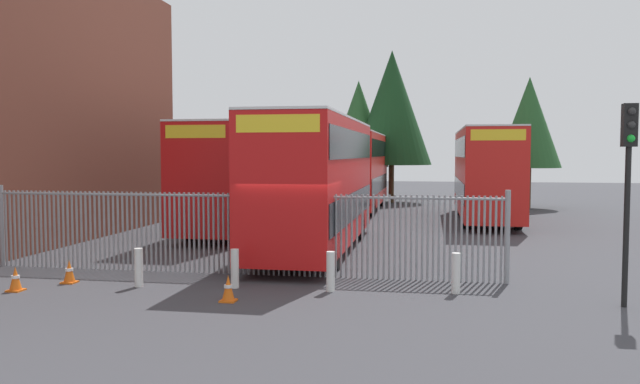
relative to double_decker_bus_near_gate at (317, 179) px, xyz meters
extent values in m
plane|color=#3D3D42|center=(0.17, 3.65, -2.42)|extent=(100.00, 100.00, 0.00)
cylinder|color=gray|center=(-8.49, -4.35, -1.32)|extent=(0.06, 0.06, 2.20)
cylinder|color=gray|center=(-8.35, -4.35, -1.32)|extent=(0.06, 0.06, 2.20)
cylinder|color=gray|center=(-8.21, -4.35, -1.32)|extent=(0.06, 0.06, 2.20)
cylinder|color=gray|center=(-8.07, -4.35, -1.32)|extent=(0.06, 0.06, 2.20)
cylinder|color=gray|center=(-7.93, -4.35, -1.32)|extent=(0.06, 0.06, 2.20)
cylinder|color=gray|center=(-7.79, -4.35, -1.32)|extent=(0.06, 0.06, 2.20)
cylinder|color=gray|center=(-7.65, -4.35, -1.32)|extent=(0.06, 0.06, 2.20)
cylinder|color=gray|center=(-7.51, -4.35, -1.32)|extent=(0.06, 0.06, 2.20)
cylinder|color=gray|center=(-7.37, -4.35, -1.32)|extent=(0.06, 0.06, 2.20)
cylinder|color=gray|center=(-7.23, -4.35, -1.32)|extent=(0.06, 0.06, 2.20)
cylinder|color=gray|center=(-7.09, -4.35, -1.32)|extent=(0.06, 0.06, 2.20)
cylinder|color=gray|center=(-6.95, -4.35, -1.32)|extent=(0.06, 0.06, 2.20)
cylinder|color=gray|center=(-6.81, -4.35, -1.32)|extent=(0.06, 0.06, 2.20)
cylinder|color=gray|center=(-6.67, -4.35, -1.32)|extent=(0.06, 0.06, 2.20)
cylinder|color=gray|center=(-6.53, -4.35, -1.32)|extent=(0.06, 0.06, 2.20)
cylinder|color=gray|center=(-6.39, -4.35, -1.32)|extent=(0.06, 0.06, 2.20)
cylinder|color=gray|center=(-6.25, -4.35, -1.32)|extent=(0.06, 0.06, 2.20)
cylinder|color=gray|center=(-6.11, -4.35, -1.32)|extent=(0.06, 0.06, 2.20)
cylinder|color=gray|center=(-5.97, -4.35, -1.32)|extent=(0.06, 0.06, 2.20)
cylinder|color=gray|center=(-5.83, -4.35, -1.32)|extent=(0.06, 0.06, 2.20)
cylinder|color=gray|center=(-5.69, -4.35, -1.32)|extent=(0.06, 0.06, 2.20)
cylinder|color=gray|center=(-5.55, -4.35, -1.32)|extent=(0.06, 0.06, 2.20)
cylinder|color=gray|center=(-5.41, -4.35, -1.32)|extent=(0.06, 0.06, 2.20)
cylinder|color=gray|center=(-5.27, -4.35, -1.32)|extent=(0.06, 0.06, 2.20)
cylinder|color=gray|center=(-5.13, -4.35, -1.32)|extent=(0.06, 0.06, 2.20)
cylinder|color=gray|center=(-4.99, -4.35, -1.32)|extent=(0.06, 0.06, 2.20)
cylinder|color=gray|center=(-4.85, -4.35, -1.32)|extent=(0.06, 0.06, 2.20)
cylinder|color=gray|center=(-4.71, -4.35, -1.32)|extent=(0.06, 0.06, 2.20)
cylinder|color=gray|center=(-4.57, -4.35, -1.32)|extent=(0.06, 0.06, 2.20)
cylinder|color=gray|center=(-4.43, -4.35, -1.32)|extent=(0.06, 0.06, 2.20)
cylinder|color=gray|center=(-4.29, -4.35, -1.32)|extent=(0.06, 0.06, 2.20)
cylinder|color=gray|center=(-4.15, -4.35, -1.32)|extent=(0.06, 0.06, 2.20)
cylinder|color=gray|center=(-4.01, -4.35, -1.32)|extent=(0.06, 0.06, 2.20)
cylinder|color=gray|center=(-3.87, -4.35, -1.32)|extent=(0.06, 0.06, 2.20)
cylinder|color=gray|center=(-3.73, -4.35, -1.32)|extent=(0.06, 0.06, 2.20)
cylinder|color=gray|center=(-3.59, -4.35, -1.32)|extent=(0.06, 0.06, 2.20)
cylinder|color=gray|center=(-3.45, -4.35, -1.32)|extent=(0.06, 0.06, 2.20)
cylinder|color=gray|center=(-3.31, -4.35, -1.32)|extent=(0.06, 0.06, 2.20)
cylinder|color=gray|center=(-3.17, -4.35, -1.32)|extent=(0.06, 0.06, 2.20)
cylinder|color=gray|center=(-3.03, -4.35, -1.32)|extent=(0.06, 0.06, 2.20)
cylinder|color=gray|center=(-2.90, -4.35, -1.32)|extent=(0.06, 0.06, 2.20)
cylinder|color=gray|center=(-2.76, -4.35, -1.32)|extent=(0.06, 0.06, 2.20)
cylinder|color=gray|center=(-2.62, -4.35, -1.32)|extent=(0.06, 0.06, 2.20)
cylinder|color=gray|center=(-2.48, -4.35, -1.32)|extent=(0.06, 0.06, 2.20)
cylinder|color=gray|center=(-2.34, -4.35, -1.32)|extent=(0.06, 0.06, 2.20)
cylinder|color=gray|center=(-2.20, -4.35, -1.32)|extent=(0.06, 0.06, 2.20)
cylinder|color=gray|center=(-2.06, -4.35, -1.32)|extent=(0.06, 0.06, 2.20)
cylinder|color=gray|center=(-1.92, -4.35, -1.32)|extent=(0.06, 0.06, 2.20)
cylinder|color=gray|center=(-1.78, -4.35, -1.32)|extent=(0.06, 0.06, 2.20)
cylinder|color=gray|center=(-1.64, -4.35, -1.32)|extent=(0.06, 0.06, 2.20)
cylinder|color=gray|center=(-1.50, -4.35, -1.32)|extent=(0.06, 0.06, 2.20)
cylinder|color=gray|center=(-1.36, -4.35, -1.32)|extent=(0.06, 0.06, 2.20)
cylinder|color=gray|center=(-1.22, -4.35, -1.32)|extent=(0.06, 0.06, 2.20)
cylinder|color=gray|center=(-1.08, -4.35, -1.32)|extent=(0.06, 0.06, 2.20)
cylinder|color=gray|center=(-0.94, -4.35, -1.32)|extent=(0.06, 0.06, 2.20)
cylinder|color=gray|center=(-0.80, -4.35, -1.32)|extent=(0.06, 0.06, 2.20)
cylinder|color=gray|center=(-0.66, -4.35, -1.32)|extent=(0.06, 0.06, 2.20)
cylinder|color=gray|center=(-0.52, -4.35, -1.32)|extent=(0.06, 0.06, 2.20)
cylinder|color=gray|center=(-0.38, -4.35, -1.32)|extent=(0.06, 0.06, 2.20)
cylinder|color=gray|center=(-0.24, -4.35, -1.32)|extent=(0.06, 0.06, 2.20)
cylinder|color=gray|center=(-0.10, -4.35, -1.32)|extent=(0.06, 0.06, 2.20)
cylinder|color=gray|center=(0.04, -4.35, -1.32)|extent=(0.06, 0.06, 2.20)
cylinder|color=gray|center=(0.18, -4.35, -1.32)|extent=(0.06, 0.06, 2.20)
cylinder|color=gray|center=(0.32, -4.35, -1.32)|extent=(0.06, 0.06, 2.20)
cylinder|color=gray|center=(0.46, -4.35, -1.32)|extent=(0.06, 0.06, 2.20)
cylinder|color=gray|center=(0.60, -4.35, -1.32)|extent=(0.06, 0.06, 2.20)
cylinder|color=gray|center=(0.74, -4.35, -1.32)|extent=(0.06, 0.06, 2.20)
cylinder|color=gray|center=(0.88, -4.35, -1.32)|extent=(0.06, 0.06, 2.20)
cylinder|color=gray|center=(1.02, -4.35, -1.32)|extent=(0.06, 0.06, 2.20)
cylinder|color=gray|center=(1.16, -4.35, -1.32)|extent=(0.06, 0.06, 2.20)
cylinder|color=gray|center=(1.30, -4.35, -1.32)|extent=(0.06, 0.06, 2.20)
cylinder|color=gray|center=(1.44, -4.35, -1.32)|extent=(0.06, 0.06, 2.20)
cylinder|color=gray|center=(1.58, -4.35, -1.32)|extent=(0.06, 0.06, 2.20)
cylinder|color=gray|center=(1.72, -4.35, -1.32)|extent=(0.06, 0.06, 2.20)
cylinder|color=gray|center=(1.86, -4.35, -1.32)|extent=(0.06, 0.06, 2.20)
cylinder|color=gray|center=(2.00, -4.35, -1.32)|extent=(0.06, 0.06, 2.20)
cylinder|color=gray|center=(2.14, -4.35, -1.32)|extent=(0.06, 0.06, 2.20)
cylinder|color=gray|center=(2.28, -4.35, -1.32)|extent=(0.06, 0.06, 2.20)
cylinder|color=gray|center=(2.42, -4.35, -1.32)|extent=(0.06, 0.06, 2.20)
cylinder|color=gray|center=(2.56, -4.35, -1.32)|extent=(0.06, 0.06, 2.20)
cylinder|color=gray|center=(2.70, -4.35, -1.32)|extent=(0.06, 0.06, 2.20)
cylinder|color=gray|center=(2.84, -4.35, -1.32)|extent=(0.06, 0.06, 2.20)
cylinder|color=gray|center=(2.98, -4.35, -1.32)|extent=(0.06, 0.06, 2.20)
cylinder|color=gray|center=(3.12, -4.35, -1.32)|extent=(0.06, 0.06, 2.20)
cylinder|color=gray|center=(3.26, -4.35, -1.32)|extent=(0.06, 0.06, 2.20)
cylinder|color=gray|center=(3.40, -4.35, -1.32)|extent=(0.06, 0.06, 2.20)
cylinder|color=gray|center=(3.54, -4.35, -1.32)|extent=(0.06, 0.06, 2.20)
cylinder|color=gray|center=(3.68, -4.35, -1.32)|extent=(0.06, 0.06, 2.20)
cylinder|color=gray|center=(3.82, -4.35, -1.32)|extent=(0.06, 0.06, 2.20)
cylinder|color=gray|center=(3.96, -4.35, -1.32)|extent=(0.06, 0.06, 2.20)
cylinder|color=gray|center=(4.10, -4.35, -1.32)|extent=(0.06, 0.06, 2.20)
cylinder|color=gray|center=(4.24, -4.35, -1.32)|extent=(0.06, 0.06, 2.20)
cylinder|color=gray|center=(4.38, -4.35, -1.32)|extent=(0.06, 0.06, 2.20)
cylinder|color=gray|center=(4.52, -4.35, -1.32)|extent=(0.06, 0.06, 2.20)
cylinder|color=gray|center=(4.66, -4.35, -1.32)|extent=(0.06, 0.06, 2.20)
cylinder|color=gray|center=(4.80, -4.35, -1.32)|extent=(0.06, 0.06, 2.20)
cylinder|color=gray|center=(4.94, -4.35, -1.32)|extent=(0.06, 0.06, 2.20)
cylinder|color=gray|center=(5.08, -4.35, -1.32)|extent=(0.06, 0.06, 2.20)
cylinder|color=gray|center=(5.22, -4.35, -1.32)|extent=(0.06, 0.06, 2.20)
cylinder|color=gray|center=(5.36, -4.35, -1.32)|extent=(0.06, 0.06, 2.20)
cylinder|color=gray|center=(5.50, -4.35, -1.32)|extent=(0.06, 0.06, 2.20)
cylinder|color=gray|center=(5.64, -4.35, -1.32)|extent=(0.06, 0.06, 2.20)
cylinder|color=gray|center=(-1.43, -4.35, -0.30)|extent=(14.13, 0.07, 0.07)
cylinder|color=gray|center=(-8.49, -4.35, -1.25)|extent=(0.14, 0.14, 2.35)
cylinder|color=gray|center=(5.64, -4.35, -1.25)|extent=(0.14, 0.14, 2.35)
cube|color=red|center=(0.00, 0.01, -0.07)|extent=(2.50, 10.80, 4.00)
cube|color=black|center=(0.00, 0.01, -0.87)|extent=(2.54, 10.37, 0.90)
cube|color=black|center=(0.00, 0.01, 1.13)|extent=(2.54, 10.37, 0.90)
cube|color=yellow|center=(0.00, -5.34, 1.58)|extent=(2.12, 0.12, 0.44)
cube|color=silver|center=(0.00, 0.01, 1.96)|extent=(2.50, 10.80, 0.08)
cylinder|color=black|center=(-1.10, -3.34, -1.90)|extent=(0.30, 1.04, 1.04)
cylinder|color=black|center=(1.10, -3.34, -1.90)|extent=(0.30, 1.04, 1.04)
cylinder|color=black|center=(-1.10, 2.98, -1.90)|extent=(0.30, 1.04, 1.04)
cylinder|color=black|center=(1.10, 2.98, -1.90)|extent=(0.30, 1.04, 1.04)
cube|color=red|center=(-4.09, 4.98, -0.07)|extent=(2.50, 10.80, 4.00)
cube|color=black|center=(-4.09, 4.98, -0.87)|extent=(2.54, 10.37, 0.90)
cube|color=black|center=(-4.09, 4.98, 1.13)|extent=(2.54, 10.37, 0.90)
cube|color=yellow|center=(-4.09, -0.37, 1.58)|extent=(2.12, 0.12, 0.44)
cube|color=silver|center=(-4.09, 4.98, 1.96)|extent=(2.50, 10.80, 0.08)
cylinder|color=black|center=(-5.19, 1.63, -1.90)|extent=(0.30, 1.04, 1.04)
cylinder|color=black|center=(-2.99, 1.63, -1.90)|extent=(0.30, 1.04, 1.04)
cylinder|color=black|center=(-5.19, 7.95, -1.90)|extent=(0.30, 1.04, 1.04)
cylinder|color=black|center=(-2.99, 7.95, -1.90)|extent=(0.30, 1.04, 1.04)
cube|color=red|center=(6.35, 10.63, -0.07)|extent=(2.50, 10.80, 4.00)
cube|color=black|center=(6.35, 10.63, -0.87)|extent=(2.54, 10.37, 0.90)
cube|color=black|center=(6.35, 10.63, 1.13)|extent=(2.54, 10.37, 0.90)
cube|color=yellow|center=(6.35, 5.28, 1.58)|extent=(2.12, 0.12, 0.44)
cube|color=silver|center=(6.35, 10.63, 1.96)|extent=(2.50, 10.80, 0.08)
cylinder|color=black|center=(5.25, 7.28, -1.90)|extent=(0.30, 1.04, 1.04)
cylinder|color=black|center=(7.45, 7.28, -1.90)|extent=(0.30, 1.04, 1.04)
cylinder|color=black|center=(5.25, 13.60, -1.90)|extent=(0.30, 1.04, 1.04)
cylinder|color=black|center=(7.45, 13.60, -1.90)|extent=(0.30, 1.04, 1.04)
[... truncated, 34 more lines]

